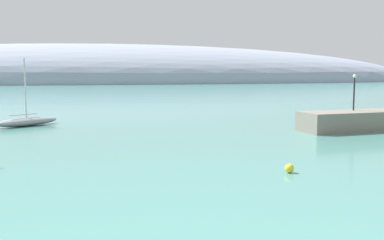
# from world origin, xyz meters

# --- Properties ---
(breakwater_rocks) EXTENTS (18.78, 6.29, 1.98)m
(breakwater_rocks) POSITION_xyz_m (21.59, 34.19, 0.99)
(breakwater_rocks) COLOR gray
(breakwater_rocks) RESTS_ON ground
(distant_ridge) EXTENTS (340.22, 83.51, 37.03)m
(distant_ridge) POSITION_xyz_m (-7.99, 221.22, 0.00)
(distant_ridge) COLOR #8E99AD
(distant_ridge) RESTS_ON ground
(sailboat_grey_mid_mooring) EXTENTS (7.11, 6.16, 7.44)m
(sailboat_grey_mid_mooring) POSITION_xyz_m (-15.14, 44.37, 0.51)
(sailboat_grey_mid_mooring) COLOR gray
(sailboat_grey_mid_mooring) RESTS_ON water
(mooring_buoy_yellow) EXTENTS (0.56, 0.56, 0.56)m
(mooring_buoy_yellow) POSITION_xyz_m (3.85, 16.84, 0.28)
(mooring_buoy_yellow) COLOR yellow
(mooring_buoy_yellow) RESTS_ON water
(harbor_lamp_post) EXTENTS (0.36, 0.36, 3.70)m
(harbor_lamp_post) POSITION_xyz_m (18.43, 34.48, 4.31)
(harbor_lamp_post) COLOR black
(harbor_lamp_post) RESTS_ON breakwater_rocks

